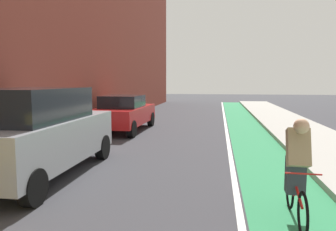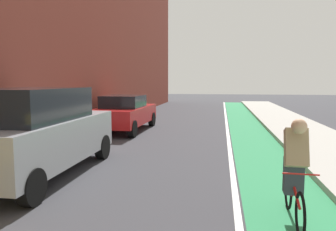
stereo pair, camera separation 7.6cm
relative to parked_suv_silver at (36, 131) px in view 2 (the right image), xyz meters
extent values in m
plane|color=#38383D|center=(2.50, 5.75, -1.02)|extent=(82.34, 82.34, 0.00)
cube|color=#2D8451|center=(5.26, 7.75, -1.02)|extent=(1.60, 37.43, 0.00)
cube|color=white|center=(4.36, 7.75, -1.02)|extent=(0.12, 37.43, 0.00)
cube|color=#A8A59E|center=(7.38, 7.75, -0.95)|extent=(2.64, 37.43, 0.14)
cube|color=brown|center=(-2.85, 7.75, 4.38)|extent=(3.00, 37.43, 10.80)
cube|color=#9EA0A8|center=(0.00, 0.06, -0.21)|extent=(1.96, 4.54, 0.95)
cube|color=black|center=(0.00, -0.16, 0.59)|extent=(1.71, 2.73, 0.75)
cylinder|color=black|center=(-0.90, 1.77, -0.69)|extent=(0.23, 0.66, 0.66)
cylinder|color=black|center=(0.87, 1.79, -0.69)|extent=(0.23, 0.66, 0.66)
cylinder|color=black|center=(0.90, -1.64, -0.69)|extent=(0.23, 0.66, 0.66)
cube|color=red|center=(0.00, 6.80, -0.34)|extent=(1.84, 4.36, 0.70)
cube|color=black|center=(0.00, 6.59, 0.24)|extent=(1.58, 1.84, 0.55)
cylinder|color=black|center=(-0.77, 8.43, -0.69)|extent=(0.23, 0.66, 0.66)
cylinder|color=black|center=(0.83, 8.40, -0.69)|extent=(0.23, 0.66, 0.66)
cylinder|color=black|center=(-0.83, 5.20, -0.69)|extent=(0.23, 0.66, 0.66)
cylinder|color=black|center=(0.77, 5.17, -0.69)|extent=(0.23, 0.66, 0.66)
torus|color=black|center=(5.15, -2.10, -0.70)|extent=(0.07, 0.64, 0.64)
torus|color=black|center=(5.20, -1.05, -0.70)|extent=(0.07, 0.64, 0.64)
cylinder|color=red|center=(5.17, -1.57, -0.48)|extent=(0.08, 0.96, 0.33)
cylinder|color=red|center=(5.18, -1.39, -0.40)|extent=(0.04, 0.12, 0.55)
cylinder|color=red|center=(5.15, -2.02, -0.15)|extent=(0.48, 0.05, 0.02)
cube|color=#333842|center=(5.18, -1.47, -0.33)|extent=(0.29, 0.25, 0.56)
cube|color=tan|center=(5.17, -1.60, 0.13)|extent=(0.34, 0.41, 0.60)
sphere|color=tan|center=(5.17, -1.75, 0.47)|extent=(0.22, 0.22, 0.22)
camera|label=1|loc=(3.99, -6.56, 1.11)|focal=34.60mm
camera|label=2|loc=(4.06, -6.55, 1.11)|focal=34.60mm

